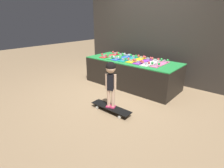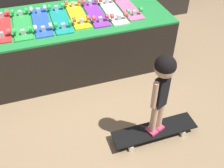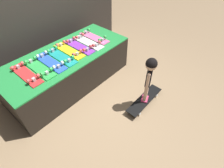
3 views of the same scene
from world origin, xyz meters
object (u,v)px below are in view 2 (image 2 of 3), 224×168
Objects in this scene: skateboard_teal_on_rack at (60,18)px; skateboard_white_on_rack at (112,11)px; skateboard_blue_on_rack at (41,21)px; skateboard_purple_on_rack at (95,12)px; skateboard_on_floor at (154,130)px; skateboard_yellow_on_rack at (77,14)px; skateboard_pink_on_rack at (127,6)px; skateboard_green_on_rack at (22,24)px; skateboard_red_on_rack at (2,26)px; child at (163,82)px.

skateboard_teal_on_rack is 0.60m from skateboard_white_on_rack.
skateboard_purple_on_rack is at bearing 1.17° from skateboard_blue_on_rack.
skateboard_purple_on_rack is 1.46m from skateboard_on_floor.
skateboard_yellow_on_rack is 0.60m from skateboard_pink_on_rack.
skateboard_green_on_rack and skateboard_yellow_on_rack have the same top height.
skateboard_pink_on_rack is 1.49m from skateboard_on_floor.
skateboard_red_on_rack is 1.00× the size of skateboard_green_on_rack.
skateboard_white_on_rack is at bearing 88.91° from skateboard_on_floor.
skateboard_yellow_on_rack is at bearing -179.92° from skateboard_pink_on_rack.
skateboard_pink_on_rack is at bearing 4.12° from skateboard_purple_on_rack.
skateboard_red_on_rack is at bearing 179.00° from skateboard_white_on_rack.
skateboard_white_on_rack is 1.00× the size of skateboard_pink_on_rack.
skateboard_teal_on_rack is at bearing 179.53° from skateboard_white_on_rack.
child reaches higher than skateboard_red_on_rack.
skateboard_green_on_rack is 1.73m from skateboard_on_floor.
skateboard_purple_on_rack is (0.60, 0.01, 0.00)m from skateboard_blue_on_rack.
skateboard_green_on_rack and skateboard_white_on_rack have the same top height.
child is at bearing -53.50° from skateboard_green_on_rack.
skateboard_blue_on_rack and skateboard_teal_on_rack have the same top height.
skateboard_yellow_on_rack is (0.40, 0.04, 0.00)m from skateboard_blue_on_rack.
skateboard_on_floor is (0.97, -1.31, -0.58)m from skateboard_green_on_rack.
skateboard_red_on_rack is 1.77m from child.
skateboard_pink_on_rack is 1.37m from child.
skateboard_purple_on_rack and skateboard_white_on_rack have the same top height.
skateboard_blue_on_rack is 1.00m from skateboard_pink_on_rack.
skateboard_yellow_on_rack is at bearing 173.30° from skateboard_white_on_rack.
child reaches higher than skateboard_yellow_on_rack.
skateboard_yellow_on_rack is (0.20, 0.04, 0.00)m from skateboard_teal_on_rack.
skateboard_yellow_on_rack is 0.40m from skateboard_white_on_rack.
skateboard_pink_on_rack is 0.80× the size of child.
skateboard_blue_on_rack is at bearing 0.17° from skateboard_green_on_rack.
skateboard_on_floor is (0.37, -1.35, -0.58)m from skateboard_yellow_on_rack.
skateboard_green_on_rack is 0.60m from skateboard_yellow_on_rack.
skateboard_teal_on_rack is 1.43m from child.
skateboard_red_on_rack is 1.39m from skateboard_pink_on_rack.
skateboard_red_on_rack and skateboard_pink_on_rack have the same top height.
skateboard_teal_on_rack is 1.00× the size of skateboard_white_on_rack.
skateboard_yellow_on_rack is at bearing 5.75° from skateboard_blue_on_rack.
skateboard_green_on_rack is 1.20m from skateboard_pink_on_rack.
skateboard_pink_on_rack is at bearing 80.61° from skateboard_on_floor.
skateboard_blue_on_rack is 0.80m from skateboard_white_on_rack.
skateboard_white_on_rack is at bearing -1.00° from skateboard_red_on_rack.
skateboard_blue_on_rack reaches higher than skateboard_on_floor.
skateboard_teal_on_rack is at bearing -0.18° from skateboard_green_on_rack.
skateboard_yellow_on_rack is at bearing 172.03° from skateboard_purple_on_rack.
skateboard_on_floor is at bearing -91.09° from skateboard_white_on_rack.
skateboard_purple_on_rack and skateboard_pink_on_rack have the same top height.
skateboard_red_on_rack is at bearing 110.16° from child.
skateboard_red_on_rack is at bearing 131.40° from skateboard_on_floor.
skateboard_white_on_rack is (0.20, -0.02, 0.00)m from skateboard_purple_on_rack.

